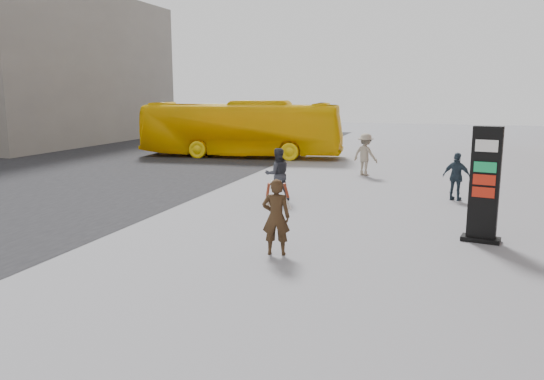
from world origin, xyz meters
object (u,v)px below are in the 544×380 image
(woman, at_px, (276,216))
(pedestrian_b, at_px, (365,155))
(info_pylon, at_px, (485,185))
(bus, at_px, (241,129))
(pedestrian_c, at_px, (457,177))
(pedestrian_a, at_px, (278,174))

(woman, xyz_separation_m, pedestrian_b, (0.20, 11.67, 0.03))
(info_pylon, height_order, bus, bus)
(pedestrian_c, bearing_deg, pedestrian_b, -30.30)
(woman, bearing_deg, bus, -78.31)
(woman, xyz_separation_m, pedestrian_a, (-1.73, 5.59, -0.00))
(info_pylon, bearing_deg, pedestrian_b, 123.98)
(bus, bearing_deg, pedestrian_a, -159.19)
(woman, relative_size, bus, 0.15)
(pedestrian_c, bearing_deg, woman, 83.22)
(bus, bearing_deg, woman, -162.43)
(bus, bearing_deg, pedestrian_b, -127.64)
(info_pylon, relative_size, pedestrian_b, 1.53)
(info_pylon, distance_m, woman, 4.94)
(pedestrian_a, bearing_deg, woman, 77.06)
(bus, xyz_separation_m, pedestrian_c, (10.87, -8.82, -0.73))
(info_pylon, xyz_separation_m, woman, (-4.26, -2.45, -0.50))
(info_pylon, height_order, pedestrian_b, info_pylon)
(info_pylon, distance_m, bus, 17.80)
(woman, height_order, pedestrian_c, woman)
(pedestrian_a, distance_m, pedestrian_b, 6.38)
(bus, distance_m, pedestrian_a, 11.87)
(woman, relative_size, pedestrian_b, 0.94)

